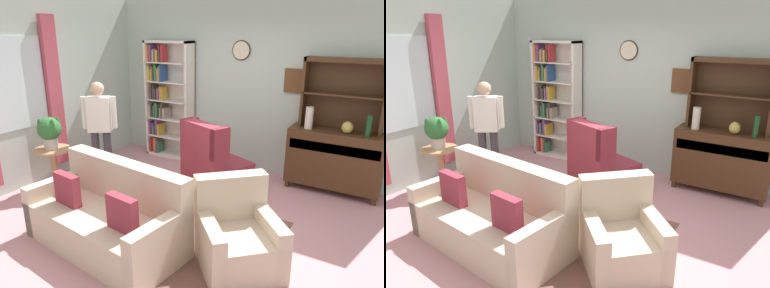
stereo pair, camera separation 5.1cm
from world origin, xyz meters
The scene contains 18 objects.
ground_plane centered at (0.00, 0.00, -0.01)m, with size 5.40×4.60×0.02m, color #C68C93.
wall_back centered at (0.00, 2.13, 1.40)m, with size 5.00×0.09×2.80m.
wall_left centered at (-2.52, -0.04, 1.40)m, with size 0.16×4.20×2.80m.
area_rug centered at (0.20, -0.30, 0.00)m, with size 2.21×1.88×0.01m, color brown.
bookshelf centered at (-1.51, 1.94, 1.06)m, with size 0.90×0.30×2.10m.
sideboard centered at (1.49, 1.86, 0.51)m, with size 1.30×0.45×0.92m.
sideboard_hutch centered at (1.49, 1.97, 1.56)m, with size 1.10×0.26×1.00m.
vase_tall centered at (1.10, 1.78, 1.08)m, with size 0.11×0.11×0.32m, color beige.
vase_round centered at (1.62, 1.79, 1.01)m, with size 0.15×0.15×0.17m, color tan.
bottle_wine centered at (1.88, 1.77, 1.07)m, with size 0.07×0.07×0.29m, color #194223.
couch_floral centered at (-0.33, -0.86, 0.31)m, with size 1.89×1.05×0.90m.
armchair_floral centered at (1.03, -0.46, 0.29)m, with size 1.08×1.08×0.88m.
wingback_chair centered at (-0.03, 1.00, 0.38)m, with size 1.02×1.03×1.05m.
plant_stand centered at (-2.02, -0.21, 0.40)m, with size 0.52×0.52×0.64m.
potted_plant_large centered at (-2.03, -0.20, 0.91)m, with size 0.33×0.33×0.46m.
person_reading centered at (-1.63, 0.38, 0.91)m, with size 0.48×0.35×1.56m.
coffee_table centered at (-0.37, -0.09, 0.35)m, with size 0.80×0.50×0.42m.
book_stack centered at (-0.25, -0.02, 0.47)m, with size 0.23×0.15×0.10m.
Camera 1 is at (2.27, -3.38, 2.29)m, focal length 33.75 mm.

